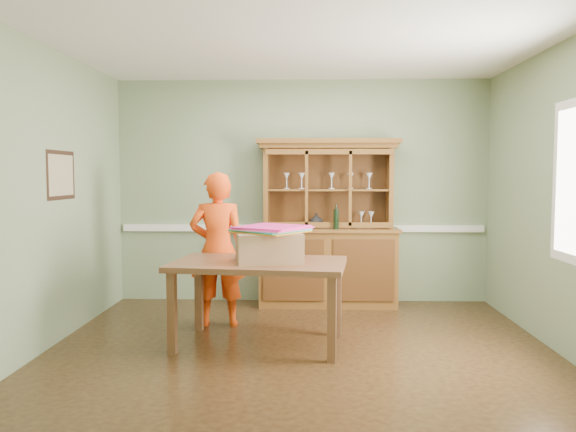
{
  "coord_description": "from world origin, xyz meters",
  "views": [
    {
      "loc": [
        0.05,
        -4.87,
        1.55
      ],
      "look_at": [
        -0.12,
        0.4,
        1.17
      ],
      "focal_mm": 35.0,
      "sensor_mm": 36.0,
      "label": 1
    }
  ],
  "objects_px": {
    "person": "(218,249)",
    "dining_table": "(259,271)",
    "china_hutch": "(328,247)",
    "cardboard_box": "(269,247)"
  },
  "relations": [
    {
      "from": "china_hutch",
      "to": "cardboard_box",
      "type": "height_order",
      "value": "china_hutch"
    },
    {
      "from": "cardboard_box",
      "to": "person",
      "type": "distance_m",
      "value": 0.9
    },
    {
      "from": "dining_table",
      "to": "person",
      "type": "height_order",
      "value": "person"
    },
    {
      "from": "cardboard_box",
      "to": "dining_table",
      "type": "bearing_deg",
      "value": 163.82
    },
    {
      "from": "dining_table",
      "to": "china_hutch",
      "type": "bearing_deg",
      "value": 73.87
    },
    {
      "from": "person",
      "to": "dining_table",
      "type": "bearing_deg",
      "value": 122.85
    },
    {
      "from": "china_hutch",
      "to": "cardboard_box",
      "type": "distance_m",
      "value": 1.76
    },
    {
      "from": "cardboard_box",
      "to": "person",
      "type": "height_order",
      "value": "person"
    },
    {
      "from": "china_hutch",
      "to": "dining_table",
      "type": "bearing_deg",
      "value": -112.85
    },
    {
      "from": "dining_table",
      "to": "person",
      "type": "distance_m",
      "value": 0.82
    }
  ]
}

